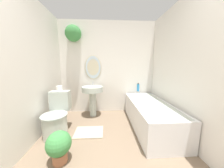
# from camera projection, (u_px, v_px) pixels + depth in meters

# --- Properties ---
(wall_back) EXTENTS (2.59, 0.39, 2.40)m
(wall_back) POSITION_uv_depth(u_px,v_px,m) (103.00, 64.00, 2.99)
(wall_back) COLOR silver
(wall_back) RESTS_ON ground_plane
(wall_left) EXTENTS (0.06, 2.78, 2.40)m
(wall_left) POSITION_uv_depth(u_px,v_px,m) (22.00, 70.00, 1.62)
(wall_left) COLOR silver
(wall_left) RESTS_ON ground_plane
(wall_right) EXTENTS (0.06, 2.78, 2.40)m
(wall_right) POSITION_uv_depth(u_px,v_px,m) (190.00, 70.00, 1.76)
(wall_right) COLOR silver
(wall_right) RESTS_ON ground_plane
(toilet) EXTENTS (0.43, 0.62, 0.78)m
(toilet) POSITION_uv_depth(u_px,v_px,m) (57.00, 118.00, 2.04)
(toilet) COLOR #B2BCB2
(toilet) RESTS_ON ground_plane
(pedestal_sink) EXTENTS (0.52, 0.52, 0.86)m
(pedestal_sink) POSITION_uv_depth(u_px,v_px,m) (93.00, 94.00, 2.79)
(pedestal_sink) COLOR #B2BCB2
(pedestal_sink) RESTS_ON ground_plane
(bathtub) EXTENTS (0.73, 1.66, 0.60)m
(bathtub) POSITION_uv_depth(u_px,v_px,m) (150.00, 114.00, 2.33)
(bathtub) COLOR silver
(bathtub) RESTS_ON ground_plane
(shampoo_bottle) EXTENTS (0.07, 0.07, 0.21)m
(shampoo_bottle) POSITION_uv_depth(u_px,v_px,m) (138.00, 88.00, 2.96)
(shampoo_bottle) COLOR #2D84C6
(shampoo_bottle) RESTS_ON bathtub
(potted_plant) EXTENTS (0.32, 0.32, 0.43)m
(potted_plant) POSITION_uv_depth(u_px,v_px,m) (59.00, 145.00, 1.45)
(potted_plant) COLOR #9E6042
(potted_plant) RESTS_ON ground_plane
(bath_mat) EXTENTS (0.53, 0.39, 0.02)m
(bath_mat) POSITION_uv_depth(u_px,v_px,m) (89.00, 132.00, 2.14)
(bath_mat) COLOR #B7A88E
(bath_mat) RESTS_ON ground_plane
(toilet_paper_roll) EXTENTS (0.11, 0.11, 0.10)m
(toilet_paper_roll) POSITION_uv_depth(u_px,v_px,m) (60.00, 88.00, 2.18)
(toilet_paper_roll) COLOR white
(toilet_paper_roll) RESTS_ON toilet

